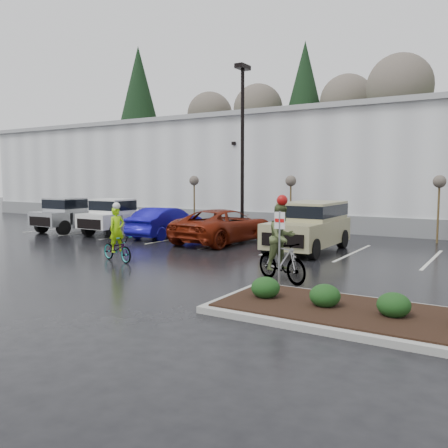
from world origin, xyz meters
The scene contains 20 objects.
ground centered at (0.00, 0.00, 0.00)m, with size 120.00×120.00×0.00m, color black.
warehouse centered at (0.00, 21.99, 3.65)m, with size 60.50×15.50×7.20m.
wooded_ridge centered at (0.00, 45.00, 3.00)m, with size 80.00×25.00×6.00m, color #253E1A.
lamppost centered at (-4.00, 12.00, 5.69)m, with size 0.50×1.00×9.22m.
sapling_west centered at (-8.00, 13.00, 2.73)m, with size 0.60×0.60×3.20m.
sapling_mid centered at (-1.50, 13.00, 2.73)m, with size 0.60×0.60×3.20m.
sapling_east centered at (6.00, 13.00, 2.73)m, with size 0.60×0.60×3.20m.
curb_island centered at (7.00, -1.00, 0.07)m, with size 8.00×3.00×0.15m, color gray.
mulch_bed centered at (7.00, -1.00, 0.17)m, with size 7.60×2.60×0.04m, color black.
shrub_a centered at (4.00, -1.00, 0.41)m, with size 0.70×0.70×0.52m, color #123513.
shrub_b centered at (5.50, -1.00, 0.41)m, with size 0.70×0.70×0.52m, color #123513.
shrub_c centered at (7.00, -1.00, 0.41)m, with size 0.70×0.70×0.52m, color #123513.
fire_lane_sign centered at (3.80, 0.20, 1.41)m, with size 0.30×0.05×2.20m.
pickup_silver centered at (-12.50, 7.69, 0.98)m, with size 2.10×5.20×1.96m, color #A6AAAE, non-canonical shape.
pickup_white centered at (-9.18, 8.07, 0.98)m, with size 2.10×5.20×1.96m, color silver, non-canonical shape.
car_blue centered at (-6.33, 8.10, 0.77)m, with size 1.64×4.70×1.55m, color #110D90.
car_red centered at (-2.68, 7.91, 0.80)m, with size 2.65×5.75×1.60m, color maroon.
suv_tan centered at (1.72, 7.46, 1.03)m, with size 2.20×5.10×2.06m, color tan, non-canonical shape.
cyclist_hivis centered at (-3.35, 1.50, 0.68)m, with size 1.90×1.05×2.18m.
cyclist_olive centered at (3.27, 1.50, 0.92)m, with size 2.05×1.34×2.58m.
Camera 1 is at (9.07, -11.13, 3.07)m, focal length 38.00 mm.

